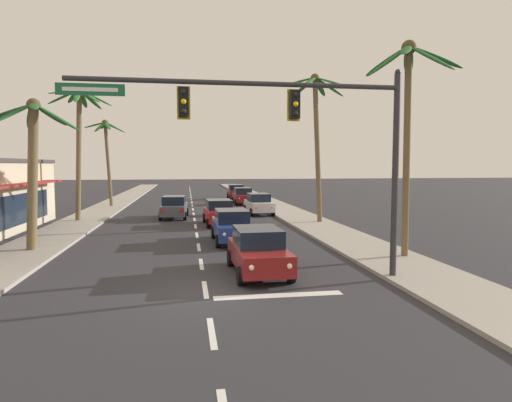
{
  "coord_description": "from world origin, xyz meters",
  "views": [
    {
      "loc": [
        -0.55,
        -13.47,
        4.0
      ],
      "look_at": [
        2.87,
        8.0,
        2.2
      ],
      "focal_mm": 30.76,
      "sensor_mm": 36.0,
      "label": 1
    }
  ],
  "objects_px": {
    "traffic_signal_mast": "(299,127)",
    "palm_right_nearest": "(408,97)",
    "sedan_lead_at_stop_bar": "(258,251)",
    "palm_left_second": "(33,149)",
    "sedan_parked_mid_kerb": "(236,192)",
    "palm_left_third": "(79,124)",
    "palm_left_farthest": "(107,144)",
    "sedan_parked_nearest_kerb": "(259,204)",
    "sedan_third_in_queue": "(232,226)",
    "sedan_oncoming_far": "(174,207)",
    "sedan_fifth_in_queue": "(219,212)",
    "palm_right_second": "(316,119)",
    "sedan_parked_far_kerb": "(243,196)"
  },
  "relations": [
    {
      "from": "sedan_lead_at_stop_bar",
      "to": "sedan_third_in_queue",
      "type": "bearing_deg",
      "value": 92.22
    },
    {
      "from": "traffic_signal_mast",
      "to": "palm_left_farthest",
      "type": "xyz_separation_m",
      "value": [
        -11.0,
        28.78,
        0.73
      ]
    },
    {
      "from": "sedan_oncoming_far",
      "to": "sedan_parked_nearest_kerb",
      "type": "bearing_deg",
      "value": 14.5
    },
    {
      "from": "sedan_lead_at_stop_bar",
      "to": "sedan_parked_mid_kerb",
      "type": "bearing_deg",
      "value": 84.86
    },
    {
      "from": "sedan_parked_mid_kerb",
      "to": "palm_right_nearest",
      "type": "bearing_deg",
      "value": -84.37
    },
    {
      "from": "sedan_oncoming_far",
      "to": "palm_right_nearest",
      "type": "xyz_separation_m",
      "value": [
        10.02,
        -16.06,
        5.95
      ]
    },
    {
      "from": "sedan_fifth_in_queue",
      "to": "sedan_parked_far_kerb",
      "type": "xyz_separation_m",
      "value": [
        3.53,
        15.02,
        0.0
      ]
    },
    {
      "from": "palm_left_farthest",
      "to": "palm_right_second",
      "type": "bearing_deg",
      "value": -41.82
    },
    {
      "from": "sedan_third_in_queue",
      "to": "palm_left_farthest",
      "type": "distance_m",
      "value": 23.25
    },
    {
      "from": "sedan_parked_far_kerb",
      "to": "palm_right_nearest",
      "type": "xyz_separation_m",
      "value": [
        3.43,
        -26.99,
        5.95
      ]
    },
    {
      "from": "palm_right_nearest",
      "to": "palm_right_second",
      "type": "height_order",
      "value": "palm_right_second"
    },
    {
      "from": "traffic_signal_mast",
      "to": "palm_right_nearest",
      "type": "height_order",
      "value": "palm_right_nearest"
    },
    {
      "from": "traffic_signal_mast",
      "to": "sedan_fifth_in_queue",
      "type": "relative_size",
      "value": 2.46
    },
    {
      "from": "palm_left_farthest",
      "to": "palm_right_second",
      "type": "relative_size",
      "value": 0.82
    },
    {
      "from": "palm_left_second",
      "to": "palm_right_nearest",
      "type": "bearing_deg",
      "value": -13.99
    },
    {
      "from": "traffic_signal_mast",
      "to": "sedan_parked_nearest_kerb",
      "type": "relative_size",
      "value": 2.47
    },
    {
      "from": "traffic_signal_mast",
      "to": "sedan_parked_mid_kerb",
      "type": "height_order",
      "value": "traffic_signal_mast"
    },
    {
      "from": "sedan_lead_at_stop_bar",
      "to": "sedan_oncoming_far",
      "type": "xyz_separation_m",
      "value": [
        -3.49,
        17.57,
        0.0
      ]
    },
    {
      "from": "sedan_third_in_queue",
      "to": "palm_left_farthest",
      "type": "xyz_separation_m",
      "value": [
        -9.62,
        20.54,
        5.11
      ]
    },
    {
      "from": "palm_left_third",
      "to": "sedan_third_in_queue",
      "type": "bearing_deg",
      "value": -45.32
    },
    {
      "from": "traffic_signal_mast",
      "to": "sedan_parked_mid_kerb",
      "type": "distance_m",
      "value": 37.24
    },
    {
      "from": "sedan_parked_nearest_kerb",
      "to": "palm_right_second",
      "type": "xyz_separation_m",
      "value": [
        2.86,
        -6.3,
        6.22
      ]
    },
    {
      "from": "sedan_parked_nearest_kerb",
      "to": "sedan_parked_far_kerb",
      "type": "height_order",
      "value": "same"
    },
    {
      "from": "sedan_lead_at_stop_bar",
      "to": "palm_left_second",
      "type": "height_order",
      "value": "palm_left_second"
    },
    {
      "from": "palm_left_second",
      "to": "palm_left_third",
      "type": "relative_size",
      "value": 0.74
    },
    {
      "from": "palm_left_second",
      "to": "palm_right_second",
      "type": "relative_size",
      "value": 0.69
    },
    {
      "from": "palm_right_second",
      "to": "traffic_signal_mast",
      "type": "bearing_deg",
      "value": -108.89
    },
    {
      "from": "sedan_fifth_in_queue",
      "to": "palm_left_farthest",
      "type": "relative_size",
      "value": 0.55
    },
    {
      "from": "palm_right_nearest",
      "to": "palm_left_second",
      "type": "bearing_deg",
      "value": 166.01
    },
    {
      "from": "sedan_lead_at_stop_bar",
      "to": "palm_right_second",
      "type": "xyz_separation_m",
      "value": [
        6.08,
        13.0,
        6.22
      ]
    },
    {
      "from": "sedan_oncoming_far",
      "to": "palm_left_farthest",
      "type": "distance_m",
      "value": 12.7
    },
    {
      "from": "sedan_third_in_queue",
      "to": "sedan_parked_mid_kerb",
      "type": "xyz_separation_m",
      "value": [
        3.44,
        28.69,
        0.0
      ]
    },
    {
      "from": "traffic_signal_mast",
      "to": "palm_right_nearest",
      "type": "xyz_separation_m",
      "value": [
        5.41,
        3.01,
        1.57
      ]
    },
    {
      "from": "traffic_signal_mast",
      "to": "sedan_third_in_queue",
      "type": "distance_m",
      "value": 9.44
    },
    {
      "from": "sedan_parked_nearest_kerb",
      "to": "palm_left_third",
      "type": "relative_size",
      "value": 0.48
    },
    {
      "from": "traffic_signal_mast",
      "to": "palm_left_farthest",
      "type": "relative_size",
      "value": 1.35
    },
    {
      "from": "sedan_parked_nearest_kerb",
      "to": "sedan_lead_at_stop_bar",
      "type": "bearing_deg",
      "value": -99.47
    },
    {
      "from": "palm_left_third",
      "to": "sedan_lead_at_stop_bar",
      "type": "bearing_deg",
      "value": -59.09
    },
    {
      "from": "sedan_fifth_in_queue",
      "to": "sedan_parked_far_kerb",
      "type": "bearing_deg",
      "value": 76.78
    },
    {
      "from": "sedan_parked_far_kerb",
      "to": "palm_left_second",
      "type": "height_order",
      "value": "palm_left_second"
    },
    {
      "from": "traffic_signal_mast",
      "to": "palm_left_second",
      "type": "height_order",
      "value": "traffic_signal_mast"
    },
    {
      "from": "sedan_lead_at_stop_bar",
      "to": "palm_left_third",
      "type": "distance_m",
      "value": 20.03
    },
    {
      "from": "sedan_parked_far_kerb",
      "to": "palm_right_second",
      "type": "height_order",
      "value": "palm_right_second"
    },
    {
      "from": "sedan_lead_at_stop_bar",
      "to": "palm_right_second",
      "type": "bearing_deg",
      "value": 64.94
    },
    {
      "from": "traffic_signal_mast",
      "to": "sedan_parked_mid_kerb",
      "type": "relative_size",
      "value": 2.48
    },
    {
      "from": "sedan_parked_far_kerb",
      "to": "palm_right_nearest",
      "type": "relative_size",
      "value": 0.49
    },
    {
      "from": "sedan_parked_far_kerb",
      "to": "palm_left_second",
      "type": "distance_m",
      "value": 26.47
    },
    {
      "from": "sedan_oncoming_far",
      "to": "sedan_parked_nearest_kerb",
      "type": "relative_size",
      "value": 1.01
    },
    {
      "from": "palm_left_second",
      "to": "palm_left_farthest",
      "type": "distance_m",
      "value": 21.85
    },
    {
      "from": "sedan_parked_nearest_kerb",
      "to": "palm_right_second",
      "type": "bearing_deg",
      "value": -65.62
    }
  ]
}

